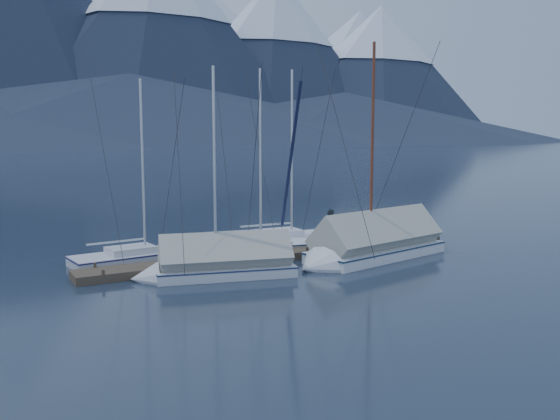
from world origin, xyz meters
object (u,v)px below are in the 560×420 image
at_px(sailboat_open_mid, 271,248).
at_px(sailboat_covered_far, 213,266).
at_px(sailboat_open_right, 300,240).
at_px(sailboat_open_left, 155,256).
at_px(sailboat_covered_near, 368,248).
at_px(person, 331,227).

xyz_separation_m(sailboat_open_mid, sailboat_covered_far, (-4.39, -3.35, 0.27)).
bearing_deg(sailboat_covered_far, sailboat_open_right, 33.98).
bearing_deg(sailboat_open_left, sailboat_covered_far, -77.60).
distance_m(sailboat_covered_near, sailboat_covered_far, 7.36).
xyz_separation_m(sailboat_open_mid, sailboat_open_right, (2.39, 1.22, 0.00)).
relative_size(sailboat_open_mid, sailboat_covered_near, 0.89).
height_order(sailboat_open_mid, sailboat_open_right, sailboat_open_right).
distance_m(sailboat_open_mid, sailboat_covered_near, 4.72).
distance_m(sailboat_open_mid, sailboat_covered_far, 5.53).
height_order(sailboat_open_mid, sailboat_covered_far, sailboat_open_mid).
height_order(sailboat_open_right, sailboat_covered_near, sailboat_covered_near).
xyz_separation_m(sailboat_open_left, sailboat_covered_near, (8.31, -4.65, 0.37)).
xyz_separation_m(sailboat_open_left, sailboat_open_right, (7.74, 0.22, 0.02)).
height_order(sailboat_covered_near, person, sailboat_covered_near).
height_order(sailboat_covered_far, person, sailboat_covered_far).
bearing_deg(sailboat_covered_near, sailboat_open_left, 150.78).
relative_size(sailboat_open_left, sailboat_open_right, 0.91).
distance_m(sailboat_open_right, sailboat_covered_far, 8.18).
bearing_deg(sailboat_covered_near, sailboat_covered_far, 177.66).
distance_m(sailboat_open_left, sailboat_covered_far, 4.46).
bearing_deg(sailboat_covered_near, sailboat_open_right, 96.74).
xyz_separation_m(sailboat_open_left, sailboat_covered_far, (0.96, -4.35, 0.28)).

